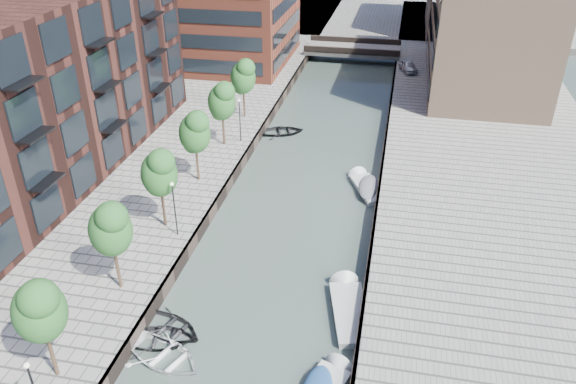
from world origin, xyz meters
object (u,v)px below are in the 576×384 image
(tree_3, at_px, (159,171))
(tree_5, at_px, (222,100))
(tree_2, at_px, (110,227))
(sloop_3, at_px, (165,360))
(car, at_px, (408,66))
(motorboat_4, at_px, (366,187))
(sloop_0, at_px, (169,331))
(sloop_4, at_px, (282,133))
(tree_1, at_px, (39,308))
(tree_6, at_px, (243,76))
(sloop_1, at_px, (160,341))
(tree_4, at_px, (195,131))
(bridge, at_px, (353,49))

(tree_3, height_order, tree_5, same)
(tree_2, relative_size, sloop_3, 1.27)
(car, bearing_deg, motorboat_4, -114.01)
(tree_5, distance_m, car, 30.53)
(sloop_0, bearing_deg, sloop_4, 18.06)
(tree_1, xyz_separation_m, tree_6, (0.00, 35.00, 0.00))
(sloop_1, bearing_deg, tree_6, -5.51)
(tree_6, xyz_separation_m, sloop_1, (3.65, -30.94, -5.31))
(tree_2, distance_m, sloop_0, 6.85)
(tree_3, relative_size, tree_4, 1.00)
(bridge, relative_size, tree_2, 2.18)
(tree_2, xyz_separation_m, tree_6, (0.00, 28.00, 0.00))
(tree_2, bearing_deg, tree_3, 90.00)
(tree_2, bearing_deg, motorboat_4, 51.48)
(tree_3, bearing_deg, tree_6, 90.00)
(bridge, distance_m, tree_2, 54.81)
(bridge, distance_m, sloop_1, 57.17)
(tree_3, bearing_deg, motorboat_4, 36.43)
(tree_6, distance_m, motorboat_4, 18.17)
(sloop_0, distance_m, motorboat_4, 21.35)
(tree_6, xyz_separation_m, sloop_3, (4.47, -32.16, -5.31))
(car, bearing_deg, bridge, 117.42)
(tree_4, xyz_separation_m, sloop_3, (4.47, -18.16, -5.31))
(tree_1, xyz_separation_m, tree_3, (0.00, 14.00, 0.00))
(tree_3, xyz_separation_m, sloop_3, (4.47, -11.16, -5.31))
(bridge, height_order, tree_6, tree_6)
(bridge, xyz_separation_m, tree_1, (-8.50, -61.00, 3.92))
(tree_4, bearing_deg, tree_6, 90.00)
(tree_2, distance_m, motorboat_4, 22.29)
(tree_5, relative_size, motorboat_4, 1.11)
(bridge, bearing_deg, tree_1, -97.93)
(car, bearing_deg, sloop_4, -139.77)
(sloop_3, xyz_separation_m, motorboat_4, (9.05, 21.14, 0.21))
(tree_6, bearing_deg, tree_5, -90.00)
(sloop_0, height_order, sloop_1, sloop_0)
(tree_3, distance_m, sloop_4, 20.79)
(tree_6, distance_m, sloop_0, 30.75)
(tree_1, distance_m, sloop_4, 34.33)
(bridge, distance_m, tree_6, 27.63)
(sloop_1, xyz_separation_m, motorboat_4, (9.87, 19.92, 0.21))
(tree_3, bearing_deg, tree_1, -90.00)
(tree_6, relative_size, sloop_3, 1.27)
(tree_5, relative_size, tree_6, 1.00)
(tree_2, bearing_deg, sloop_4, 80.98)
(tree_2, distance_m, car, 49.49)
(sloop_3, relative_size, motorboat_4, 0.87)
(bridge, height_order, sloop_4, bridge)
(sloop_4, bearing_deg, tree_4, 141.19)
(tree_6, bearing_deg, bridge, 71.90)
(tree_5, height_order, sloop_0, tree_5)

